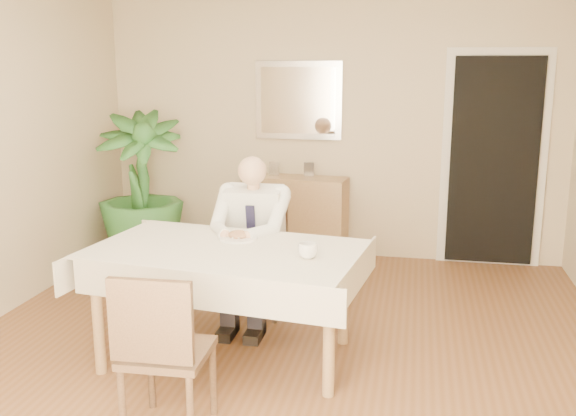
% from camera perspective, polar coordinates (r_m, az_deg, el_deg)
% --- Properties ---
extents(room, '(5.00, 5.02, 2.60)m').
position_cam_1_polar(room, '(3.92, -1.01, 3.89)').
color(room, brown).
rests_on(room, ground).
extents(window, '(1.34, 0.04, 1.44)m').
position_cam_1_polar(window, '(1.62, -20.22, -4.21)').
color(window, white).
rests_on(window, room).
extents(doorway, '(0.96, 0.07, 2.10)m').
position_cam_1_polar(doorway, '(6.35, 17.80, 3.93)').
color(doorway, white).
rests_on(doorway, ground).
extents(mirror, '(0.86, 0.04, 0.76)m').
position_cam_1_polar(mirror, '(6.37, 0.92, 9.53)').
color(mirror, silver).
rests_on(mirror, room).
extents(dining_table, '(1.84, 1.24, 0.75)m').
position_cam_1_polar(dining_table, '(4.14, -5.52, -4.68)').
color(dining_table, '#A08153').
rests_on(dining_table, ground).
extents(chair_far, '(0.41, 0.41, 0.86)m').
position_cam_1_polar(chair_far, '(5.00, -2.56, -3.82)').
color(chair_far, '#48321F').
rests_on(chair_far, ground).
extents(chair_near, '(0.44, 0.44, 0.90)m').
position_cam_1_polar(chair_near, '(3.37, -11.21, -11.99)').
color(chair_near, '#48321F').
rests_on(chair_near, ground).
extents(seated_man, '(0.48, 0.72, 1.24)m').
position_cam_1_polar(seated_man, '(4.68, -3.42, -2.30)').
color(seated_man, white).
rests_on(seated_man, ground).
extents(plate, '(0.26, 0.26, 0.02)m').
position_cam_1_polar(plate, '(4.31, -4.43, -2.66)').
color(plate, white).
rests_on(plate, dining_table).
extents(food, '(0.14, 0.14, 0.06)m').
position_cam_1_polar(food, '(4.31, -4.44, -2.38)').
color(food, brown).
rests_on(food, dining_table).
extents(knife, '(0.01, 0.13, 0.01)m').
position_cam_1_polar(knife, '(4.24, -4.13, -2.68)').
color(knife, silver).
rests_on(knife, dining_table).
extents(fork, '(0.01, 0.13, 0.01)m').
position_cam_1_polar(fork, '(4.27, -5.17, -2.62)').
color(fork, silver).
rests_on(fork, dining_table).
extents(coffee_mug, '(0.15, 0.15, 0.09)m').
position_cam_1_polar(coffee_mug, '(3.88, 1.77, -3.81)').
color(coffee_mug, white).
rests_on(coffee_mug, dining_table).
extents(sideboard, '(1.05, 0.45, 0.81)m').
position_cam_1_polar(sideboard, '(6.39, 0.64, -0.82)').
color(sideboard, '#A08153').
rests_on(sideboard, ground).
extents(photo_frame_left, '(0.10, 0.02, 0.14)m').
position_cam_1_polar(photo_frame_left, '(6.47, -3.23, 3.63)').
color(photo_frame_left, silver).
rests_on(photo_frame_left, sideboard).
extents(photo_frame_center, '(0.10, 0.02, 0.14)m').
position_cam_1_polar(photo_frame_center, '(6.35, -1.25, 3.48)').
color(photo_frame_center, silver).
rests_on(photo_frame_center, sideboard).
extents(photo_frame_right, '(0.10, 0.02, 0.14)m').
position_cam_1_polar(photo_frame_right, '(6.34, 1.87, 3.45)').
color(photo_frame_right, silver).
rests_on(photo_frame_right, sideboard).
extents(potted_palm, '(1.05, 1.05, 1.46)m').
position_cam_1_polar(potted_palm, '(6.37, -12.99, 1.78)').
color(potted_palm, '#275C23').
rests_on(potted_palm, ground).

